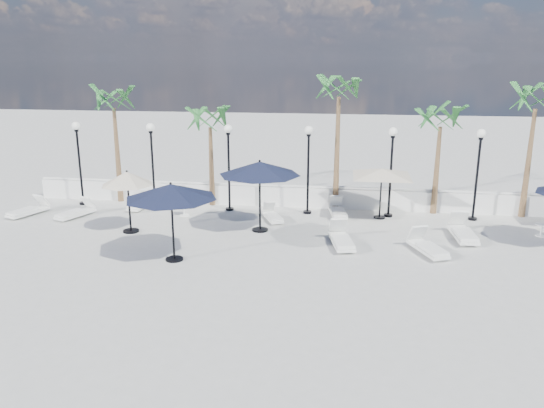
# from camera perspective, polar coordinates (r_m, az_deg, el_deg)

# --- Properties ---
(ground) EXTENTS (100.00, 100.00, 0.00)m
(ground) POSITION_cam_1_polar(r_m,az_deg,el_deg) (17.31, 2.13, -7.01)
(ground) COLOR #ACACA6
(ground) RESTS_ON ground
(balustrade) EXTENTS (26.00, 0.30, 1.01)m
(balustrade) POSITION_cam_1_polar(r_m,az_deg,el_deg) (24.26, 4.02, 0.74)
(balustrade) COLOR white
(balustrade) RESTS_ON ground
(lamppost_0) EXTENTS (0.36, 0.36, 3.84)m
(lamppost_0) POSITION_cam_1_polar(r_m,az_deg,el_deg) (25.82, -20.10, 5.32)
(lamppost_0) COLOR black
(lamppost_0) RESTS_ON ground
(lamppost_1) EXTENTS (0.36, 0.36, 3.84)m
(lamppost_1) POSITION_cam_1_polar(r_m,az_deg,el_deg) (24.37, -12.79, 5.33)
(lamppost_1) COLOR black
(lamppost_1) RESTS_ON ground
(lamppost_2) EXTENTS (0.36, 0.36, 3.84)m
(lamppost_2) POSITION_cam_1_polar(r_m,az_deg,el_deg) (23.36, -4.70, 5.24)
(lamppost_2) COLOR black
(lamppost_2) RESTS_ON ground
(lamppost_3) EXTENTS (0.36, 0.36, 3.84)m
(lamppost_3) POSITION_cam_1_polar(r_m,az_deg,el_deg) (22.85, 3.93, 5.02)
(lamppost_3) COLOR black
(lamppost_3) RESTS_ON ground
(lamppost_4) EXTENTS (0.36, 0.36, 3.84)m
(lamppost_4) POSITION_cam_1_polar(r_m,az_deg,el_deg) (22.87, 12.74, 4.69)
(lamppost_4) COLOR black
(lamppost_4) RESTS_ON ground
(lamppost_5) EXTENTS (0.36, 0.36, 3.84)m
(lamppost_5) POSITION_cam_1_polar(r_m,az_deg,el_deg) (23.41, 21.32, 4.25)
(lamppost_5) COLOR black
(lamppost_5) RESTS_ON ground
(palm_0) EXTENTS (2.60, 2.60, 5.50)m
(palm_0) POSITION_cam_1_polar(r_m,az_deg,el_deg) (25.62, -16.68, 10.16)
(palm_0) COLOR brown
(palm_0) RESTS_ON ground
(palm_1) EXTENTS (2.60, 2.60, 4.70)m
(palm_1) POSITION_cam_1_polar(r_m,az_deg,el_deg) (24.18, -6.68, 8.55)
(palm_1) COLOR brown
(palm_1) RESTS_ON ground
(palm_2) EXTENTS (2.60, 2.60, 6.10)m
(palm_2) POSITION_cam_1_polar(r_m,az_deg,el_deg) (23.27, 7.21, 11.64)
(palm_2) COLOR brown
(palm_2) RESTS_ON ground
(palm_3) EXTENTS (2.60, 2.60, 4.90)m
(palm_3) POSITION_cam_1_polar(r_m,az_deg,el_deg) (23.68, 17.68, 8.27)
(palm_3) COLOR brown
(palm_3) RESTS_ON ground
(palm_4) EXTENTS (2.60, 2.60, 5.70)m
(palm_4) POSITION_cam_1_polar(r_m,az_deg,el_deg) (24.49, 26.50, 9.45)
(palm_4) COLOR brown
(palm_4) RESTS_ON ground
(lounger_0) EXTENTS (1.18, 1.97, 0.70)m
(lounger_0) POSITION_cam_1_polar(r_m,az_deg,el_deg) (25.32, -24.75, -0.59)
(lounger_0) COLOR silver
(lounger_0) RESTS_ON ground
(lounger_1) EXTENTS (0.71, 1.82, 0.67)m
(lounger_1) POSITION_cam_1_polar(r_m,az_deg,el_deg) (24.80, -13.92, 0.06)
(lounger_1) COLOR silver
(lounger_1) RESTS_ON ground
(lounger_2) EXTENTS (1.20, 1.93, 0.69)m
(lounger_2) POSITION_cam_1_polar(r_m,az_deg,el_deg) (24.22, -20.37, -0.82)
(lounger_2) COLOR silver
(lounger_2) RESTS_ON ground
(lounger_3) EXTENTS (1.05, 2.12, 0.76)m
(lounger_3) POSITION_cam_1_polar(r_m,az_deg,el_deg) (19.44, 7.47, -3.77)
(lounger_3) COLOR silver
(lounger_3) RESTS_ON ground
(lounger_4) EXTENTS (1.13, 1.70, 0.61)m
(lounger_4) POSITION_cam_1_polar(r_m,az_deg,el_deg) (22.28, 0.06, -1.27)
(lounger_4) COLOR silver
(lounger_4) RESTS_ON ground
(lounger_5) EXTENTS (0.82, 2.20, 0.81)m
(lounger_5) POSITION_cam_1_polar(r_m,az_deg,el_deg) (21.25, 19.83, -2.85)
(lounger_5) COLOR silver
(lounger_5) RESTS_ON ground
(lounger_6) EXTENTS (0.89, 1.93, 0.70)m
(lounger_6) POSITION_cam_1_polar(r_m,az_deg,el_deg) (23.03, 7.10, -0.75)
(lounger_6) COLOR silver
(lounger_6) RESTS_ON ground
(lounger_7) EXTENTS (1.32, 2.05, 0.73)m
(lounger_7) POSITION_cam_1_polar(r_m,az_deg,el_deg) (19.34, 16.39, -4.42)
(lounger_7) COLOR silver
(lounger_7) RESTS_ON ground
(side_table_0) EXTENTS (0.45, 0.45, 0.43)m
(side_table_0) POSITION_cam_1_polar(r_m,az_deg,el_deg) (26.05, -23.73, 0.00)
(side_table_0) COLOR silver
(side_table_0) RESTS_ON ground
(side_table_1) EXTENTS (0.55, 0.55, 0.54)m
(side_table_1) POSITION_cam_1_polar(r_m,az_deg,el_deg) (23.25, -9.42, -0.46)
(side_table_1) COLOR silver
(side_table_1) RESTS_ON ground
(side_table_2) EXTENTS (0.50, 0.50, 0.49)m
(side_table_2) POSITION_cam_1_polar(r_m,az_deg,el_deg) (22.78, 27.00, -2.39)
(side_table_2) COLOR silver
(side_table_2) RESTS_ON ground
(parasol_navy_left) EXTENTS (3.07, 3.07, 2.71)m
(parasol_navy_left) POSITION_cam_1_polar(r_m,az_deg,el_deg) (17.62, -10.82, 1.30)
(parasol_navy_left) COLOR black
(parasol_navy_left) RESTS_ON ground
(parasol_navy_mid) EXTENTS (3.18, 3.18, 2.85)m
(parasol_navy_mid) POSITION_cam_1_polar(r_m,az_deg,el_deg) (20.38, -1.33, 3.82)
(parasol_navy_mid) COLOR black
(parasol_navy_mid) RESTS_ON ground
(parasol_cream_sq_a) EXTENTS (4.72, 4.72, 2.32)m
(parasol_cream_sq_a) POSITION_cam_1_polar(r_m,az_deg,el_deg) (22.61, 11.75, 3.73)
(parasol_cream_sq_a) COLOR black
(parasol_cream_sq_a) RESTS_ON ground
(parasol_cream_small) EXTENTS (2.02, 2.02, 2.47)m
(parasol_cream_small) POSITION_cam_1_polar(r_m,az_deg,el_deg) (21.07, -15.31, 2.58)
(parasol_cream_small) COLOR black
(parasol_cream_small) RESTS_ON ground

